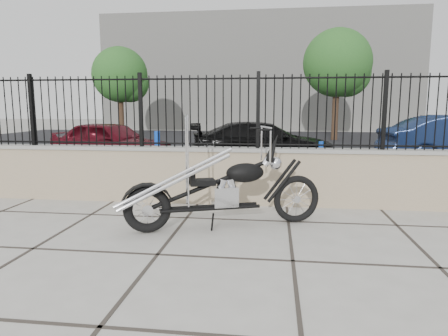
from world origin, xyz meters
name	(u,v)px	position (x,y,z in m)	size (l,w,h in m)	color
ground_plane	(158,255)	(0.00, 0.00, 0.00)	(90.00, 90.00, 0.00)	#99968E
parking_lot	(244,146)	(0.00, 12.50, 0.00)	(30.00, 30.00, 0.00)	black
retaining_wall	(199,175)	(0.00, 2.50, 0.48)	(14.00, 0.36, 0.96)	gray
iron_fence	(198,112)	(0.00, 2.50, 1.56)	(14.00, 0.08, 1.20)	black
background_building	(259,74)	(0.00, 26.50, 4.00)	(22.00, 6.00, 8.00)	beige
chopper_motorcycle	(221,171)	(0.57, 1.10, 0.78)	(2.61, 0.46, 1.56)	black
car_red	(111,142)	(-3.39, 6.76, 0.62)	(1.47, 3.65, 1.24)	#4E0B14
car_black	(264,143)	(0.97, 7.30, 0.60)	(1.69, 4.16, 1.21)	black
bollard_a	(158,154)	(-1.44, 4.86, 0.54)	(0.13, 0.13, 1.08)	#0C3FBF
bollard_b	(320,161)	(2.31, 4.89, 0.44)	(0.11, 0.11, 0.88)	blue
tree_left	(120,72)	(-6.91, 16.55, 3.43)	(2.90, 2.90, 4.89)	#382619
tree_right	(337,60)	(4.21, 16.20, 3.87)	(3.28, 3.28, 5.53)	#382619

